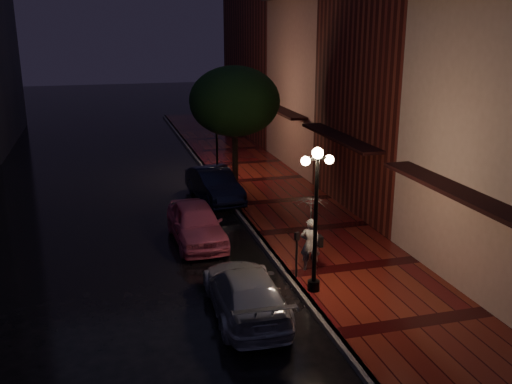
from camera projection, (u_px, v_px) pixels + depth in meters
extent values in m
plane|color=black|center=(257.00, 237.00, 21.46)|extent=(120.00, 120.00, 0.00)
cube|color=#460C0D|center=(313.00, 230.00, 22.01)|extent=(4.50, 60.00, 0.15)
cube|color=#595451|center=(257.00, 236.00, 21.44)|extent=(0.25, 60.00, 0.15)
cube|color=#511914|center=(407.00, 80.00, 23.54)|extent=(5.00, 8.00, 11.00)
cube|color=#8C5951|center=(331.00, 85.00, 31.22)|extent=(5.00, 8.00, 9.00)
cube|color=#511914|center=(277.00, 64.00, 40.32)|extent=(5.00, 12.00, 10.00)
cylinder|color=black|center=(315.00, 226.00, 16.32)|extent=(0.12, 0.12, 4.00)
cylinder|color=black|center=(314.00, 285.00, 16.84)|extent=(0.36, 0.36, 0.30)
cube|color=black|center=(318.00, 158.00, 15.75)|extent=(0.70, 0.08, 0.08)
sphere|color=#F5CF93|center=(318.00, 153.00, 15.71)|extent=(0.32, 0.32, 0.32)
sphere|color=#F5CF93|center=(306.00, 161.00, 15.68)|extent=(0.26, 0.26, 0.26)
sphere|color=#F5CF93|center=(329.00, 159.00, 15.85)|extent=(0.26, 0.26, 0.26)
cylinder|color=black|center=(217.00, 137.00, 29.26)|extent=(0.12, 0.12, 4.00)
cylinder|color=black|center=(217.00, 172.00, 29.79)|extent=(0.36, 0.36, 0.30)
cube|color=black|center=(216.00, 98.00, 28.69)|extent=(0.70, 0.08, 0.08)
sphere|color=#F5CF93|center=(216.00, 95.00, 28.65)|extent=(0.32, 0.32, 0.32)
sphere|color=#F5CF93|center=(209.00, 99.00, 28.62)|extent=(0.26, 0.26, 0.26)
sphere|color=#F5CF93|center=(223.00, 99.00, 28.80)|extent=(0.26, 0.26, 0.26)
cylinder|color=black|center=(235.00, 157.00, 26.66)|extent=(0.28, 0.28, 3.20)
ellipsoid|color=black|center=(235.00, 101.00, 25.93)|extent=(4.16, 4.16, 3.20)
sphere|color=black|center=(246.00, 112.00, 26.83)|extent=(1.80, 1.80, 1.80)
sphere|color=black|center=(225.00, 115.00, 25.27)|extent=(1.80, 1.80, 1.80)
imported|color=#CD5475|center=(196.00, 223.00, 20.81)|extent=(1.87, 4.37, 1.47)
imported|color=black|center=(214.00, 185.00, 25.82)|extent=(2.09, 4.58, 1.46)
imported|color=#A1A2A8|center=(246.00, 292.00, 15.62)|extent=(2.04, 4.67, 1.34)
imported|color=white|center=(310.00, 244.00, 18.04)|extent=(0.75, 0.64, 1.73)
imported|color=silver|center=(311.00, 212.00, 17.73)|extent=(1.01, 1.03, 0.92)
cylinder|color=black|center=(311.00, 232.00, 17.93)|extent=(0.02, 0.02, 1.39)
cube|color=black|center=(319.00, 241.00, 18.03)|extent=(0.14, 0.32, 0.35)
cylinder|color=black|center=(296.00, 259.00, 17.57)|extent=(0.07, 0.07, 1.25)
cube|color=black|center=(297.00, 236.00, 17.36)|extent=(0.16, 0.14, 0.25)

